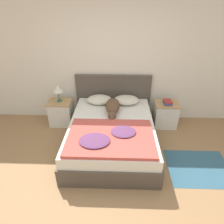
# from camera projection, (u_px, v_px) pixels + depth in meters

# --- Properties ---
(ground_plane) EXTENTS (16.00, 16.00, 0.00)m
(ground_plane) POSITION_uv_depth(u_px,v_px,m) (110.00, 191.00, 2.90)
(ground_plane) COLOR #997047
(wall_back) EXTENTS (9.00, 0.06, 2.55)m
(wall_back) POSITION_uv_depth(u_px,v_px,m) (114.00, 63.00, 4.10)
(wall_back) COLOR beige
(wall_back) RESTS_ON ground_plane
(bed) EXTENTS (1.54, 1.99, 0.52)m
(bed) POSITION_uv_depth(u_px,v_px,m) (112.00, 134.00, 3.67)
(bed) COLOR #4C4238
(bed) RESTS_ON ground_plane
(headboard) EXTENTS (1.62, 0.06, 1.04)m
(headboard) POSITION_uv_depth(u_px,v_px,m) (113.00, 96.00, 4.41)
(headboard) COLOR #4C4238
(headboard) RESTS_ON ground_plane
(nightstand_left) EXTENTS (0.49, 0.41, 0.55)m
(nightstand_left) POSITION_uv_depth(u_px,v_px,m) (61.00, 113.00, 4.32)
(nightstand_left) COLOR silver
(nightstand_left) RESTS_ON ground_plane
(nightstand_right) EXTENTS (0.49, 0.41, 0.55)m
(nightstand_right) POSITION_uv_depth(u_px,v_px,m) (165.00, 114.00, 4.25)
(nightstand_right) COLOR silver
(nightstand_right) RESTS_ON ground_plane
(pillow_left) EXTENTS (0.51, 0.39, 0.15)m
(pillow_left) POSITION_uv_depth(u_px,v_px,m) (99.00, 100.00, 4.16)
(pillow_left) COLOR beige
(pillow_left) RESTS_ON bed
(pillow_right) EXTENTS (0.51, 0.39, 0.15)m
(pillow_right) POSITION_uv_depth(u_px,v_px,m) (126.00, 100.00, 4.14)
(pillow_right) COLOR beige
(pillow_right) RESTS_ON bed
(quilt) EXTENTS (1.35, 0.98, 0.09)m
(quilt) POSITION_uv_depth(u_px,v_px,m) (110.00, 137.00, 3.12)
(quilt) COLOR #BC4C42
(quilt) RESTS_ON bed
(dog) EXTENTS (0.27, 0.75, 0.23)m
(dog) POSITION_uv_depth(u_px,v_px,m) (113.00, 107.00, 3.82)
(dog) COLOR brown
(dog) RESTS_ON bed
(book_stack) EXTENTS (0.17, 0.21, 0.07)m
(book_stack) POSITION_uv_depth(u_px,v_px,m) (168.00, 102.00, 4.08)
(book_stack) COLOR #703D7F
(book_stack) RESTS_ON nightstand_right
(table_lamp) EXTENTS (0.22, 0.22, 0.36)m
(table_lamp) POSITION_uv_depth(u_px,v_px,m) (58.00, 89.00, 4.06)
(table_lamp) COLOR #336B4C
(table_lamp) RESTS_ON nightstand_left
(rug) EXTENTS (1.02, 0.85, 0.00)m
(rug) POSITION_uv_depth(u_px,v_px,m) (199.00, 168.00, 3.30)
(rug) COLOR #335B70
(rug) RESTS_ON ground_plane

